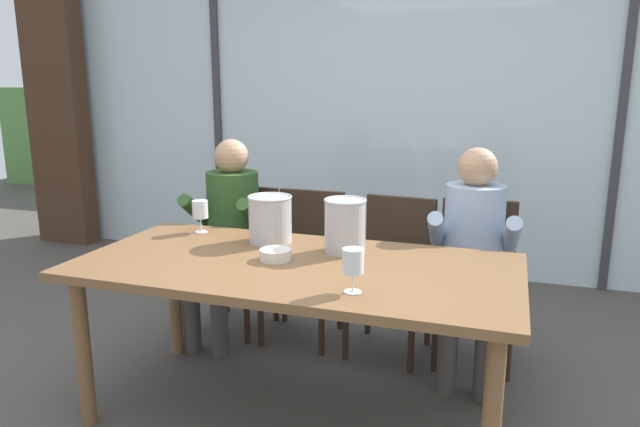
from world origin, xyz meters
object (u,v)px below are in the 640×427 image
dining_table (295,279)px  wine_glass_near_bucket (353,262)px  chair_near_curtain (242,245)px  chair_left_of_center (307,252)px  tasting_bowl (275,255)px  chair_center (394,262)px  ice_bucket_primary (270,218)px  wine_glass_by_left_taster (200,211)px  chair_right_of_center (476,267)px  person_olive_shirt (228,225)px  ice_bucket_secondary (345,225)px  person_pale_blue_shirt (473,246)px

dining_table → wine_glass_near_bucket: wine_glass_near_bucket is taller
chair_near_curtain → chair_left_of_center: size_ratio=1.00×
tasting_bowl → chair_near_curtain: bearing=124.4°
chair_center → chair_near_curtain: bearing=-176.7°
chair_left_of_center → tasting_bowl: 0.94m
ice_bucket_primary → wine_glass_by_left_taster: size_ratio=1.36×
chair_near_curtain → dining_table: bearing=-47.4°
chair_center → chair_right_of_center: (0.46, 0.05, 0.00)m
chair_near_curtain → person_olive_shirt: 0.24m
chair_left_of_center → chair_right_of_center: 1.01m
dining_table → wine_glass_by_left_taster: size_ratio=11.33×
chair_center → ice_bucket_secondary: bearing=-95.1°
ice_bucket_primary → ice_bucket_secondary: 0.41m
wine_glass_near_bucket → person_pale_blue_shirt: bearing=69.6°
chair_right_of_center → ice_bucket_secondary: (-0.58, -0.69, 0.36)m
dining_table → chair_center: (0.28, 0.87, -0.15)m
chair_center → wine_glass_by_left_taster: wine_glass_by_left_taster is taller
chair_center → person_olive_shirt: 1.03m
wine_glass_near_bucket → wine_glass_by_left_taster: bearing=148.5°
dining_table → chair_left_of_center: bearing=106.8°
dining_table → wine_glass_near_bucket: bearing=-39.4°
chair_left_of_center → ice_bucket_primary: ice_bucket_primary is taller
wine_glass_by_left_taster → tasting_bowl: bearing=-30.1°
wine_glass_near_bucket → chair_near_curtain: bearing=131.7°
chair_left_of_center → tasting_bowl: size_ratio=6.19×
ice_bucket_secondary → wine_glass_by_left_taster: (-0.84, 0.11, -0.01)m
chair_left_of_center → person_olive_shirt: bearing=-162.1°
person_olive_shirt → ice_bucket_primary: size_ratio=5.10×
person_olive_shirt → person_pale_blue_shirt: 1.45m
ice_bucket_secondary → tasting_bowl: size_ratio=1.79×
person_olive_shirt → ice_bucket_primary: person_olive_shirt is taller
chair_left_of_center → tasting_bowl: chair_left_of_center is taller
chair_left_of_center → wine_glass_by_left_taster: wine_glass_by_left_taster is taller
chair_right_of_center → wine_glass_by_left_taster: (-1.42, -0.58, 0.35)m
person_pale_blue_shirt → ice_bucket_secondary: size_ratio=4.70×
person_pale_blue_shirt → chair_center: bearing=161.9°
ice_bucket_secondary → ice_bucket_primary: bearing=172.2°
tasting_bowl → wine_glass_near_bucket: wine_glass_near_bucket is taller
person_pale_blue_shirt → chair_near_curtain: bearing=170.8°
person_pale_blue_shirt → wine_glass_by_left_taster: person_pale_blue_shirt is taller
chair_left_of_center → person_pale_blue_shirt: person_pale_blue_shirt is taller
chair_near_curtain → person_pale_blue_shirt: person_pale_blue_shirt is taller
tasting_bowl → chair_right_of_center: bearing=47.2°
chair_right_of_center → person_olive_shirt: (-1.47, -0.17, 0.17)m
wine_glass_near_bucket → chair_right_of_center: bearing=71.5°
chair_near_curtain → tasting_bowl: (0.62, -0.90, 0.26)m
chair_right_of_center → ice_bucket_primary: bearing=-149.8°
dining_table → wine_glass_by_left_taster: (-0.67, 0.34, 0.20)m
chair_near_curtain → wine_glass_near_bucket: wine_glass_near_bucket is taller
chair_center → person_pale_blue_shirt: bearing=-9.6°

